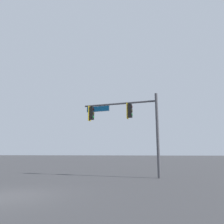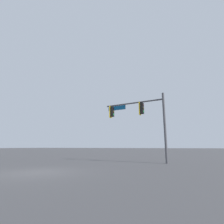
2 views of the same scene
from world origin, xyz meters
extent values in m
plane|color=#38383A|center=(0.00, 0.00, 0.00)|extent=(400.00, 400.00, 0.00)
cylinder|color=#47474C|center=(-6.11, -8.71, 3.23)|extent=(0.22, 0.22, 6.46)
cylinder|color=#47474C|center=(-3.04, -9.01, 5.86)|extent=(6.16, 0.75, 0.15)
cube|color=gold|center=(-3.77, -8.94, 5.19)|extent=(0.08, 0.52, 1.30)
cube|color=black|center=(-3.96, -8.92, 5.19)|extent=(0.39, 0.35, 1.10)
cylinder|color=black|center=(-3.96, -8.92, 5.80)|extent=(0.04, 0.04, 0.12)
cylinder|color=#340503|center=(-4.16, -8.90, 5.52)|extent=(0.05, 0.22, 0.22)
cylinder|color=#392D05|center=(-4.16, -8.90, 5.19)|extent=(0.05, 0.22, 0.22)
cylinder|color=green|center=(-4.16, -8.90, 4.86)|extent=(0.05, 0.22, 0.22)
cube|color=gold|center=(-0.39, -9.27, 5.19)|extent=(0.08, 0.52, 1.30)
cube|color=black|center=(-0.58, -9.26, 5.19)|extent=(0.39, 0.35, 1.10)
cylinder|color=black|center=(-0.58, -9.26, 5.80)|extent=(0.04, 0.04, 0.12)
cylinder|color=#340503|center=(-0.78, -9.24, 5.52)|extent=(0.05, 0.22, 0.22)
cylinder|color=#392D05|center=(-0.78, -9.24, 5.19)|extent=(0.05, 0.22, 0.22)
cylinder|color=green|center=(-0.78, -9.24, 4.86)|extent=(0.05, 0.22, 0.22)
cube|color=#0A4C7F|center=(-1.18, -9.20, 5.54)|extent=(2.03, 0.24, 0.44)
cube|color=white|center=(-1.18, -9.20, 5.54)|extent=(2.08, 0.23, 0.50)
camera|label=1|loc=(-6.63, 8.31, 1.79)|focal=35.00mm
camera|label=2|loc=(-8.21, 7.75, 1.44)|focal=28.00mm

